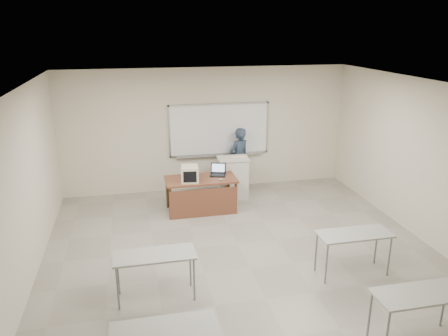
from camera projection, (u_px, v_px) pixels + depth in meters
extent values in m
cube|color=gray|center=(250.00, 268.00, 7.40)|extent=(7.00, 8.00, 0.01)
cube|color=white|center=(219.00, 129.00, 10.68)|extent=(2.40, 0.03, 1.20)
cube|color=#B7BABC|center=(219.00, 104.00, 10.49)|extent=(2.48, 0.04, 0.04)
cube|color=#B7BABC|center=(219.00, 154.00, 10.87)|extent=(2.48, 0.04, 0.04)
cube|color=#B7BABC|center=(169.00, 132.00, 10.43)|extent=(0.04, 0.04, 1.28)
cube|color=#B7BABC|center=(267.00, 127.00, 10.93)|extent=(0.04, 0.04, 1.28)
cube|color=#B7BABC|center=(220.00, 156.00, 10.84)|extent=(2.16, 0.07, 0.02)
cube|color=#9E9F99|center=(154.00, 255.00, 6.39)|extent=(1.20, 0.50, 0.03)
cylinder|color=slate|center=(118.00, 289.00, 6.21)|extent=(0.03, 0.03, 0.70)
cylinder|color=slate|center=(194.00, 280.00, 6.43)|extent=(0.03, 0.03, 0.70)
cylinder|color=slate|center=(118.00, 274.00, 6.58)|extent=(0.03, 0.03, 0.70)
cylinder|color=slate|center=(190.00, 266.00, 6.80)|extent=(0.03, 0.03, 0.70)
cube|color=#9E9F99|center=(354.00, 234.00, 7.04)|extent=(1.20, 0.50, 0.03)
cylinder|color=slate|center=(326.00, 264.00, 6.85)|extent=(0.03, 0.03, 0.70)
cylinder|color=slate|center=(389.00, 256.00, 7.08)|extent=(0.03, 0.03, 0.70)
cylinder|color=slate|center=(316.00, 252.00, 7.23)|extent=(0.03, 0.03, 0.70)
cylinder|color=slate|center=(376.00, 245.00, 7.45)|extent=(0.03, 0.03, 0.70)
cube|color=#9E9F99|center=(164.00, 330.00, 4.81)|extent=(1.20, 0.50, 0.03)
cube|color=#9E9F99|center=(421.00, 294.00, 5.46)|extent=(1.20, 0.50, 0.03)
cylinder|color=slate|center=(387.00, 335.00, 5.27)|extent=(0.03, 0.03, 0.70)
cylinder|color=slate|center=(370.00, 315.00, 5.65)|extent=(0.03, 0.03, 0.70)
cylinder|color=slate|center=(444.00, 304.00, 5.87)|extent=(0.03, 0.03, 0.70)
cube|color=brown|center=(201.00, 179.00, 9.51)|extent=(1.54, 0.77, 0.04)
cube|color=brown|center=(204.00, 203.00, 9.30)|extent=(1.46, 0.03, 0.63)
cylinder|color=#3F2D18|center=(170.00, 204.00, 9.18)|extent=(0.06, 0.06, 0.71)
cylinder|color=#3F2D18|center=(236.00, 198.00, 9.47)|extent=(0.06, 0.06, 0.71)
cylinder|color=#3F2D18|center=(167.00, 193.00, 9.78)|extent=(0.06, 0.06, 0.71)
cylinder|color=#3F2D18|center=(229.00, 188.00, 10.07)|extent=(0.06, 0.06, 0.71)
cube|color=silver|center=(233.00, 178.00, 10.32)|extent=(0.67, 0.48, 0.95)
cube|color=silver|center=(233.00, 158.00, 10.17)|extent=(0.71, 0.52, 0.04)
cube|color=beige|center=(190.00, 173.00, 9.31)|extent=(0.35, 0.37, 0.33)
cube|color=beige|center=(191.00, 177.00, 9.12)|extent=(0.37, 0.04, 0.35)
cube|color=black|center=(191.00, 177.00, 9.10)|extent=(0.28, 0.01, 0.24)
cube|color=black|center=(218.00, 175.00, 9.67)|extent=(0.33, 0.24, 0.02)
cube|color=black|center=(218.00, 175.00, 9.66)|extent=(0.27, 0.14, 0.01)
cube|color=black|center=(216.00, 168.00, 9.78)|extent=(0.33, 0.07, 0.23)
cube|color=#91B5DD|center=(216.00, 168.00, 9.77)|extent=(0.28, 0.05, 0.18)
ellipsoid|color=#9FA2A6|center=(221.00, 179.00, 9.39)|extent=(0.09, 0.06, 0.04)
cube|color=beige|center=(238.00, 156.00, 10.26)|extent=(0.42, 0.18, 0.02)
imported|color=black|center=(239.00, 159.00, 10.76)|extent=(0.68, 0.60, 1.57)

